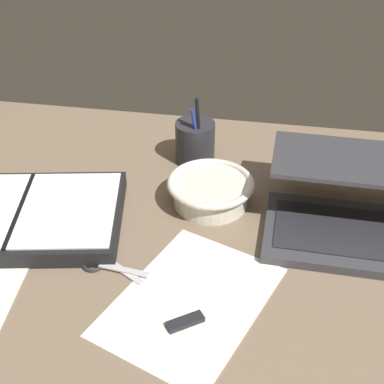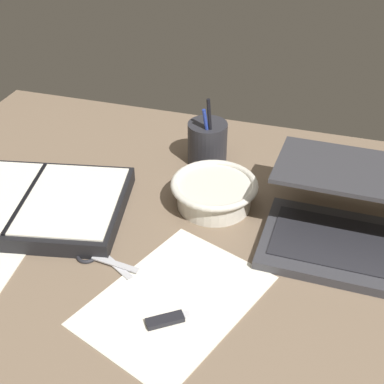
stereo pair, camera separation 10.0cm
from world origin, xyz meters
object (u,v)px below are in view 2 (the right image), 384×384
(bowl, at_px, (214,192))
(scissors, at_px, (97,255))
(laptop, at_px, (353,221))
(planner, at_px, (28,203))
(pen_cup, at_px, (207,143))

(bowl, relative_size, scissors, 1.42)
(laptop, distance_m, scissors, 0.47)
(planner, bearing_deg, laptop, -2.96)
(bowl, bearing_deg, laptop, -7.53)
(planner, height_order, scissors, planner)
(scissors, bearing_deg, bowl, 72.06)
(bowl, relative_size, planner, 0.41)
(pen_cup, xyz_separation_m, scissors, (-0.10, -0.37, -0.05))
(laptop, xyz_separation_m, bowl, (-0.27, 0.04, -0.02))
(pen_cup, xyz_separation_m, planner, (-0.29, -0.29, -0.03))
(laptop, height_order, pen_cup, pen_cup)
(laptop, bearing_deg, scissors, -156.47)
(laptop, xyz_separation_m, scissors, (-0.43, -0.18, -0.04))
(laptop, distance_m, planner, 0.63)
(laptop, height_order, scissors, laptop)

